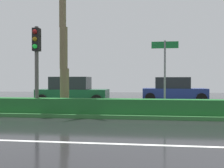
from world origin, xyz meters
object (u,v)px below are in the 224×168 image
street_name_sign (165,66)px  car_in_traffic_second (174,90)px  car_in_traffic_leading (72,91)px  traffic_signal_median_left (36,53)px

street_name_sign → car_in_traffic_second: street_name_sign is taller
car_in_traffic_leading → car_in_traffic_second: (6.37, 2.84, 0.00)m
street_name_sign → traffic_signal_median_left: bearing=-173.7°
car_in_traffic_second → traffic_signal_median_left: bearing=-127.8°
traffic_signal_median_left → car_in_traffic_second: (6.36, 8.21, -1.81)m
traffic_signal_median_left → street_name_sign: traffic_signal_median_left is taller
street_name_sign → car_in_traffic_leading: 7.28m
traffic_signal_median_left → car_in_traffic_leading: (-0.01, 5.37, -1.81)m
traffic_signal_median_left → car_in_traffic_second: 10.54m
street_name_sign → car_in_traffic_second: size_ratio=0.70×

